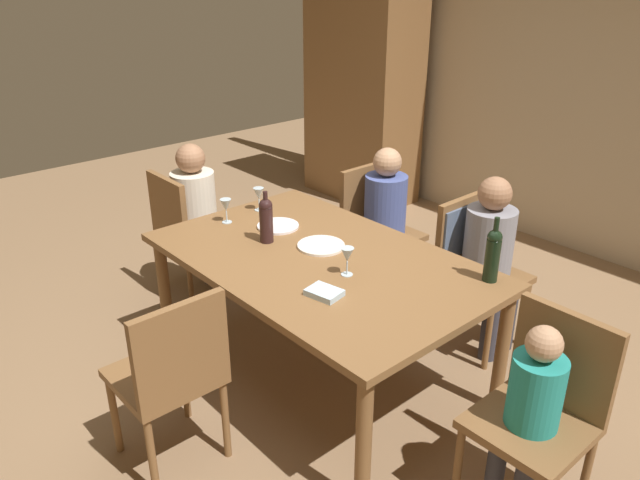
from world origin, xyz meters
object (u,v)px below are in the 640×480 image
at_px(wine_bottle_dark_red, 493,253).
at_px(dinner_plate_host, 321,246).
at_px(dining_table, 320,269).
at_px(chair_far_right, 470,251).
at_px(chair_right_end, 543,403).
at_px(wine_glass_centre, 226,206).
at_px(armoire_cabinet, 363,87).
at_px(person_woman_host, 388,214).
at_px(dinner_plate_guest_left, 278,226).
at_px(chair_near, 172,371).
at_px(chair_left_end, 185,228).
at_px(wine_bottle_tall_green, 266,219).
at_px(person_man_guest, 491,253).
at_px(person_man_bearded, 198,209).
at_px(wine_glass_near_right, 347,256).
at_px(wine_glass_near_left, 259,194).
at_px(chair_far_left, 375,223).

distance_m(wine_bottle_dark_red, dinner_plate_host, 0.93).
height_order(dining_table, chair_far_right, chair_far_right).
height_order(chair_right_end, wine_glass_centre, chair_right_end).
distance_m(armoire_cabinet, person_woman_host, 2.18).
height_order(chair_far_right, person_woman_host, person_woman_host).
bearing_deg(dining_table, dinner_plate_guest_left, 170.14).
bearing_deg(chair_near, wine_bottle_dark_red, -25.16).
bearing_deg(chair_far_right, chair_left_end, -56.68).
bearing_deg(dining_table, chair_near, -84.78).
height_order(chair_left_end, wine_bottle_tall_green, wine_bottle_tall_green).
bearing_deg(person_man_guest, person_man_bearded, -61.83).
height_order(wine_glass_centre, wine_glass_near_right, same).
bearing_deg(wine_glass_near_right, dinner_plate_guest_left, 170.84).
relative_size(chair_near, dinner_plate_host, 3.50).
height_order(armoire_cabinet, dinner_plate_host, armoire_cabinet).
xyz_separation_m(person_man_bearded, person_man_guest, (1.73, 0.93, -0.00)).
bearing_deg(dinner_plate_host, wine_glass_near_right, -20.17).
relative_size(armoire_cabinet, person_woman_host, 2.00).
distance_m(chair_right_end, person_woman_host, 1.90).
distance_m(person_man_bearded, wine_glass_centre, 0.62).
relative_size(dining_table, chair_near, 1.99).
distance_m(chair_left_end, chair_near, 1.63).
height_order(person_man_bearded, wine_glass_near_left, person_man_bearded).
height_order(chair_right_end, dinner_plate_host, chair_right_end).
bearing_deg(person_man_bearded, dinner_plate_guest_left, 3.87).
relative_size(chair_far_right, wine_bottle_dark_red, 2.75).
relative_size(chair_left_end, person_woman_host, 0.85).
height_order(chair_left_end, dinner_plate_guest_left, chair_left_end).
height_order(chair_right_end, wine_bottle_tall_green, wine_bottle_tall_green).
bearing_deg(dinner_plate_host, wine_bottle_tall_green, -144.56).
bearing_deg(dining_table, person_man_guest, 65.36).
distance_m(person_man_guest, dinner_plate_guest_left, 1.27).
bearing_deg(person_man_bearded, dining_table, -1.13).
bearing_deg(chair_far_left, wine_glass_near_left, -18.39).
distance_m(wine_bottle_dark_red, wine_glass_centre, 1.58).
distance_m(person_man_guest, dinner_plate_host, 1.02).
distance_m(wine_glass_near_left, dinner_plate_guest_left, 0.32).
bearing_deg(person_man_bearded, armoire_cabinet, 107.39).
relative_size(chair_far_left, wine_bottle_dark_red, 2.75).
height_order(wine_bottle_tall_green, wine_glass_near_right, wine_bottle_tall_green).
xyz_separation_m(chair_far_left, wine_bottle_dark_red, (1.25, -0.50, 0.37)).
height_order(dining_table, dinner_plate_guest_left, dinner_plate_guest_left).
xyz_separation_m(chair_far_right, dinner_plate_host, (-0.38, -0.86, 0.17)).
relative_size(chair_near, wine_glass_near_right, 6.17).
bearing_deg(dining_table, wine_bottle_dark_red, 31.32).
height_order(chair_far_left, wine_glass_centre, chair_far_left).
bearing_deg(wine_bottle_tall_green, wine_glass_centre, -177.95).
distance_m(chair_far_right, dinner_plate_guest_left, 1.17).
xyz_separation_m(chair_near, dinner_plate_host, (-0.18, 1.04, 0.23)).
distance_m(chair_far_left, person_man_bearded, 1.23).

